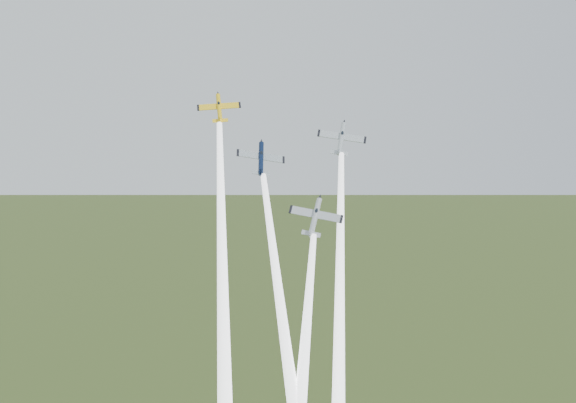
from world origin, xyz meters
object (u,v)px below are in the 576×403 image
object	(u,v)px
plane_navy	(261,158)
plane_silver_low	(315,217)
plane_silver_right	(342,139)
plane_yellow	(219,108)

from	to	relation	value
plane_navy	plane_silver_low	distance (m)	13.94
plane_navy	plane_silver_right	xyz separation A→B (m)	(14.78, 5.48, 3.03)
plane_yellow	plane_navy	xyz separation A→B (m)	(6.50, -4.52, -8.25)
plane_yellow	plane_navy	world-z (taller)	plane_yellow
plane_silver_low	plane_navy	bearing A→B (deg)	151.72
plane_silver_right	plane_silver_low	bearing A→B (deg)	-105.31
plane_yellow	plane_silver_low	distance (m)	25.28
plane_navy	plane_silver_low	size ratio (longest dim) A/B	0.95
plane_silver_right	plane_silver_low	size ratio (longest dim) A/B	1.00
plane_navy	plane_silver_right	distance (m)	16.05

